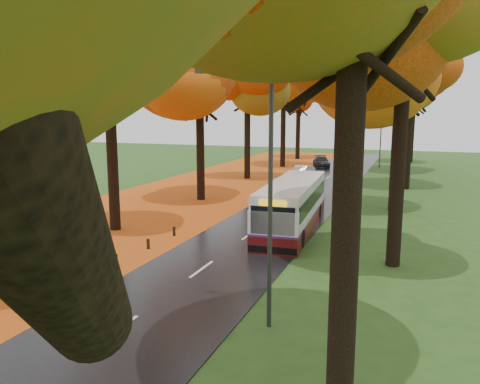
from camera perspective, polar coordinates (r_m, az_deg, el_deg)
The scene contains 13 objects.
road at distance 31.83m, azimuth 5.36°, elevation -2.18°, with size 6.50×90.00×0.04m, color black.
centre_line at distance 31.83m, azimuth 5.36°, elevation -2.13°, with size 0.12×90.00×0.01m, color silver.
leaf_verge at distance 35.23m, azimuth -8.90°, elevation -1.11°, with size 12.00×90.00×0.02m, color #96290D.
leaf_drift at distance 32.74m, azimuth 0.20°, elevation -1.76°, with size 0.90×90.00×0.01m, color orange.
trees_left at distance 35.72m, azimuth -5.01°, elevation 14.47°, with size 9.20×74.00×13.88m.
trees_right at distance 32.14m, azimuth 19.50°, elevation 14.77°, with size 9.30×74.20×13.96m.
streetlamp_near at distance 13.85m, azimuth 2.74°, elevation 2.00°, with size 2.45×0.18×8.00m.
streetlamp_mid at distance 35.36m, azimuth 13.88°, elevation 6.45°, with size 2.45×0.18×8.00m.
streetlamp_far at distance 57.25m, azimuth 16.58°, elevation 7.49°, with size 2.45×0.18×8.00m.
bus at distance 26.28m, azimuth 6.44°, elevation -1.52°, with size 3.07×10.47×2.72m.
car_white at distance 38.04m, azimuth 4.66°, elevation 0.82°, with size 1.53×3.80×1.29m, color silver.
car_silver at distance 46.83m, azimuth 7.53°, elevation 2.43°, with size 1.34×3.83×1.26m, color #A5A8AD.
car_dark at distance 56.69m, azimuth 9.88°, elevation 3.65°, with size 1.80×4.43×1.29m, color black.
Camera 1 is at (8.17, -5.06, 6.58)m, focal length 35.00 mm.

